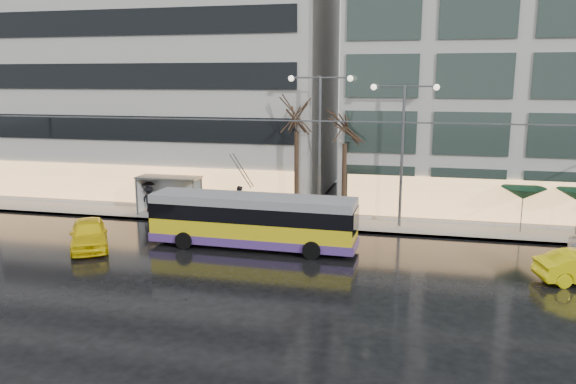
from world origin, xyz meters
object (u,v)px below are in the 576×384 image
(bus_shelter, at_px, (165,186))
(trolleybus, at_px, (253,222))
(street_lamp_near, at_px, (320,129))
(taxi_a, at_px, (89,234))

(bus_shelter, bearing_deg, trolleybus, -36.71)
(street_lamp_near, bearing_deg, bus_shelter, -179.37)
(trolleybus, bearing_deg, street_lamp_near, 66.35)
(trolleybus, xyz_separation_m, taxi_a, (-8.57, -2.10, -0.60))
(bus_shelter, xyz_separation_m, street_lamp_near, (10.38, 0.11, 4.03))
(trolleybus, distance_m, bus_shelter, 9.73)
(street_lamp_near, bearing_deg, taxi_a, -144.29)
(bus_shelter, distance_m, street_lamp_near, 11.14)
(trolleybus, bearing_deg, bus_shelter, 143.29)
(trolleybus, bearing_deg, taxi_a, -166.22)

